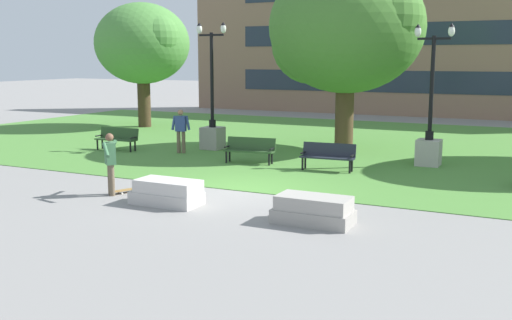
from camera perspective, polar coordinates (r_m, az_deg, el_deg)
The scene contains 15 objects.
ground_plane at distance 16.96m, azimuth -1.68°, elevation -2.97°, with size 140.00×140.00×0.00m, color gray.
grass_lawn at distance 26.09m, azimuth 8.53°, elevation 1.43°, with size 40.00×20.00×0.02m, color #4C8438.
concrete_block_center at distance 15.54m, azimuth -8.45°, elevation -3.09°, with size 1.80×0.90×0.64m.
concrete_block_left at distance 13.67m, azimuth 5.48°, elevation -4.81°, with size 1.80×0.90×0.64m.
person_skateboarder at distance 16.76m, azimuth -13.70°, elevation -0.00°, with size 0.87×1.23×1.71m.
skateboard at distance 17.12m, azimuth -12.16°, elevation -2.78°, with size 0.58×1.02×0.14m.
park_bench_near_right at distance 21.25m, azimuth -0.58°, elevation 1.10°, with size 1.85×0.75×0.90m.
park_bench_far_left at distance 20.00m, azimuth 6.87°, elevation 0.49°, with size 1.83×0.66×0.90m.
park_bench_far_right at distance 24.88m, azimuth -13.06°, elevation 2.11°, with size 1.83×0.62×0.90m.
lamp_post_center at distance 21.56m, azimuth 16.18°, elevation 2.10°, with size 1.32×0.80×4.84m.
lamp_post_right at distance 24.55m, azimuth -4.17°, elevation 3.45°, with size 1.32×0.80×5.09m.
tree_far_right at distance 33.02m, azimuth -10.84°, elevation 10.72°, with size 5.27×5.02×6.58m.
tree_far_left at distance 24.57m, azimuth 8.45°, elevation 12.25°, with size 6.47×6.16×7.53m.
person_bystander_near_lawn at distance 23.62m, azimuth -7.17°, elevation 2.98°, with size 0.72×0.38×1.71m.
building_facade_distant at distance 39.97m, azimuth 15.03°, elevation 12.35°, with size 31.58×1.03×11.57m.
Camera 1 is at (7.66, -14.66, 3.73)m, focal length 42.00 mm.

